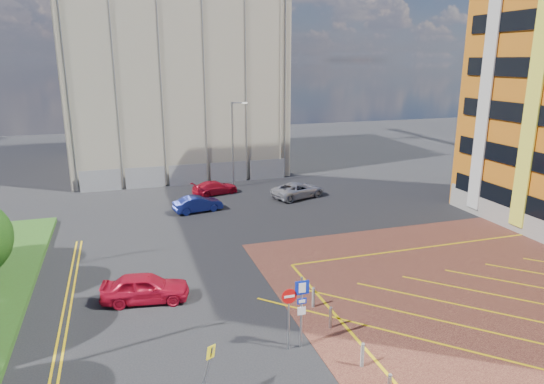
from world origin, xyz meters
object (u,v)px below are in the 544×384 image
car_red_left (145,288)px  car_red_back (215,188)px  warning_sign (207,367)px  car_blue_back (198,204)px  lamp_back (234,141)px  car_silver_back (298,190)px  sign_cluster (297,306)px

car_red_left → car_red_back: 20.09m
warning_sign → car_blue_back: (3.28, 22.33, -0.79)m
car_red_back → warning_sign: bearing=153.5°
car_blue_back → car_red_back: (2.33, 4.73, -0.03)m
lamp_back → car_blue_back: lamp_back is taller
warning_sign → car_red_back: warning_sign is taller
car_blue_back → lamp_back: bearing=-44.7°
lamp_back → car_silver_back: 7.92m
car_red_left → car_red_back: bearing=-11.4°
sign_cluster → car_silver_back: size_ratio=0.65×
lamp_back → sign_cluster: size_ratio=2.50×
lamp_back → car_silver_back: (4.42, -5.45, -3.68)m
car_blue_back → sign_cluster: bearing=171.6°
warning_sign → car_silver_back: warning_sign is taller
car_red_left → car_silver_back: car_red_left is taller
car_red_left → car_silver_back: size_ratio=0.87×
car_red_left → car_red_back: size_ratio=1.03×
lamp_back → car_red_back: bearing=-136.9°
lamp_back → warning_sign: lamp_back is taller
car_red_left → car_blue_back: size_ratio=1.11×
car_red_back → car_silver_back: bearing=-131.1°
lamp_back → car_red_left: bearing=-114.5°
sign_cluster → car_red_back: bearing=86.5°
lamp_back → car_blue_back: 9.07m
sign_cluster → car_red_back: (1.50, 24.88, -1.35)m
car_red_left → car_red_back: (7.24, 18.74, -0.13)m
lamp_back → car_blue_back: bearing=-123.9°
car_red_back → car_red_left: bearing=144.1°
car_blue_back → warning_sign: bearing=160.8°
sign_cluster → car_blue_back: size_ratio=0.83×
car_red_left → car_blue_back: bearing=-9.6°
sign_cluster → car_blue_back: 20.21m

